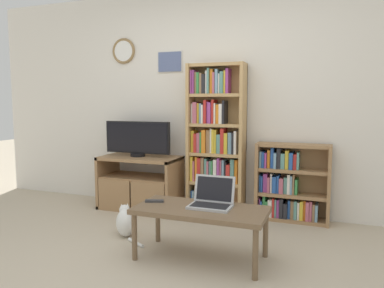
{
  "coord_description": "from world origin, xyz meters",
  "views": [
    {
      "loc": [
        1.34,
        -2.32,
        1.29
      ],
      "look_at": [
        0.08,
        1.04,
        0.88
      ],
      "focal_mm": 35.0,
      "sensor_mm": 36.0,
      "label": 1
    }
  ],
  "objects_px": {
    "bookshelf_short": "(288,185)",
    "cat": "(126,222)",
    "television": "(138,139)",
    "coffee_table": "(201,213)",
    "remote_near_laptop": "(154,201)",
    "laptop": "(212,199)",
    "bookshelf_tall": "(214,142)",
    "tv_stand": "(140,182)"
  },
  "relations": [
    {
      "from": "tv_stand",
      "to": "bookshelf_short",
      "type": "relative_size",
      "value": 1.13
    },
    {
      "from": "coffee_table",
      "to": "remote_near_laptop",
      "type": "xyz_separation_m",
      "value": [
        -0.43,
        0.03,
        0.06
      ]
    },
    {
      "from": "television",
      "to": "cat",
      "type": "height_order",
      "value": "television"
    },
    {
      "from": "laptop",
      "to": "coffee_table",
      "type": "bearing_deg",
      "value": -133.53
    },
    {
      "from": "laptop",
      "to": "remote_near_laptop",
      "type": "relative_size",
      "value": 2.1
    },
    {
      "from": "coffee_table",
      "to": "television",
      "type": "bearing_deg",
      "value": 136.47
    },
    {
      "from": "laptop",
      "to": "cat",
      "type": "relative_size",
      "value": 0.77
    },
    {
      "from": "remote_near_laptop",
      "to": "laptop",
      "type": "bearing_deg",
      "value": -103.22
    },
    {
      "from": "tv_stand",
      "to": "bookshelf_tall",
      "type": "distance_m",
      "value": 1.04
    },
    {
      "from": "bookshelf_tall",
      "to": "remote_near_laptop",
      "type": "height_order",
      "value": "bookshelf_tall"
    },
    {
      "from": "laptop",
      "to": "tv_stand",
      "type": "bearing_deg",
      "value": 139.87
    },
    {
      "from": "bookshelf_short",
      "to": "cat",
      "type": "height_order",
      "value": "bookshelf_short"
    },
    {
      "from": "bookshelf_short",
      "to": "bookshelf_tall",
      "type": "bearing_deg",
      "value": -179.92
    },
    {
      "from": "remote_near_laptop",
      "to": "cat",
      "type": "height_order",
      "value": "remote_near_laptop"
    },
    {
      "from": "bookshelf_tall",
      "to": "coffee_table",
      "type": "xyz_separation_m",
      "value": [
        0.29,
        -1.29,
        -0.44
      ]
    },
    {
      "from": "bookshelf_tall",
      "to": "coffee_table",
      "type": "height_order",
      "value": "bookshelf_tall"
    },
    {
      "from": "bookshelf_tall",
      "to": "laptop",
      "type": "xyz_separation_m",
      "value": [
        0.36,
        -1.21,
        -0.34
      ]
    },
    {
      "from": "tv_stand",
      "to": "bookshelf_tall",
      "type": "xyz_separation_m",
      "value": [
        0.89,
        0.17,
        0.51
      ]
    },
    {
      "from": "tv_stand",
      "to": "bookshelf_short",
      "type": "height_order",
      "value": "bookshelf_short"
    },
    {
      "from": "bookshelf_tall",
      "to": "coffee_table",
      "type": "bearing_deg",
      "value": -77.5
    },
    {
      "from": "television",
      "to": "coffee_table",
      "type": "bearing_deg",
      "value": -43.53
    },
    {
      "from": "bookshelf_short",
      "to": "tv_stand",
      "type": "bearing_deg",
      "value": -174.37
    },
    {
      "from": "television",
      "to": "laptop",
      "type": "bearing_deg",
      "value": -39.96
    },
    {
      "from": "bookshelf_short",
      "to": "laptop",
      "type": "bearing_deg",
      "value": -111.87
    },
    {
      "from": "bookshelf_short",
      "to": "cat",
      "type": "xyz_separation_m",
      "value": [
        -1.41,
        -1.05,
        -0.25
      ]
    },
    {
      "from": "coffee_table",
      "to": "remote_near_laptop",
      "type": "height_order",
      "value": "remote_near_laptop"
    },
    {
      "from": "remote_near_laptop",
      "to": "cat",
      "type": "xyz_separation_m",
      "value": [
        -0.42,
        0.22,
        -0.3
      ]
    },
    {
      "from": "bookshelf_tall",
      "to": "remote_near_laptop",
      "type": "xyz_separation_m",
      "value": [
        -0.15,
        -1.26,
        -0.39
      ]
    },
    {
      "from": "cat",
      "to": "laptop",
      "type": "bearing_deg",
      "value": -48.66
    },
    {
      "from": "television",
      "to": "remote_near_laptop",
      "type": "relative_size",
      "value": 5.05
    },
    {
      "from": "coffee_table",
      "to": "remote_near_laptop",
      "type": "distance_m",
      "value": 0.44
    },
    {
      "from": "coffee_table",
      "to": "cat",
      "type": "distance_m",
      "value": 0.92
    },
    {
      "from": "television",
      "to": "bookshelf_short",
      "type": "distance_m",
      "value": 1.83
    },
    {
      "from": "coffee_table",
      "to": "cat",
      "type": "height_order",
      "value": "coffee_table"
    },
    {
      "from": "bookshelf_short",
      "to": "laptop",
      "type": "relative_size",
      "value": 2.43
    },
    {
      "from": "coffee_table",
      "to": "laptop",
      "type": "distance_m",
      "value": 0.15
    },
    {
      "from": "tv_stand",
      "to": "laptop",
      "type": "bearing_deg",
      "value": -39.96
    },
    {
      "from": "bookshelf_short",
      "to": "remote_near_laptop",
      "type": "relative_size",
      "value": 5.09
    },
    {
      "from": "tv_stand",
      "to": "television",
      "type": "relative_size",
      "value": 1.14
    },
    {
      "from": "bookshelf_short",
      "to": "laptop",
      "type": "height_order",
      "value": "bookshelf_short"
    },
    {
      "from": "remote_near_laptop",
      "to": "bookshelf_short",
      "type": "bearing_deg",
      "value": -56.97
    },
    {
      "from": "television",
      "to": "coffee_table",
      "type": "distance_m",
      "value": 1.73
    }
  ]
}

